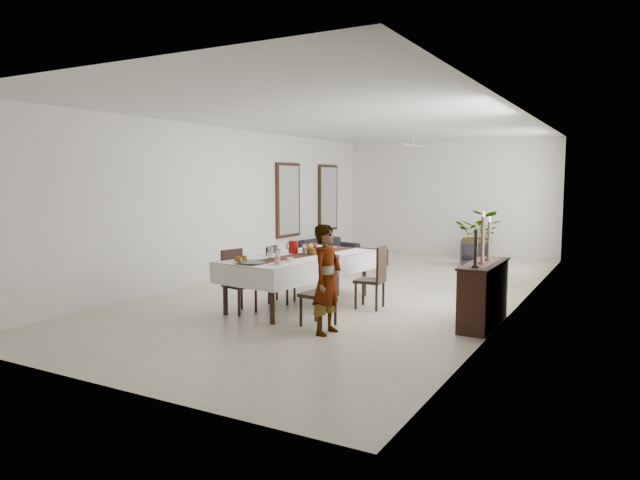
{
  "coord_description": "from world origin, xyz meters",
  "views": [
    {
      "loc": [
        4.65,
        -9.86,
        2.09
      ],
      "look_at": [
        -0.18,
        -1.17,
        1.05
      ],
      "focal_mm": 32.0,
      "sensor_mm": 36.0,
      "label": 1
    }
  ],
  "objects_px": {
    "woman": "(327,279)",
    "sofa": "(327,249)",
    "red_pitcher": "(293,247)",
    "sideboard_body": "(483,295)",
    "dining_table_top": "(300,258)"
  },
  "relations": [
    {
      "from": "woman",
      "to": "sofa",
      "type": "xyz_separation_m",
      "value": [
        -3.44,
        6.38,
        -0.47
      ]
    },
    {
      "from": "dining_table_top",
      "to": "woman",
      "type": "relative_size",
      "value": 1.77
    },
    {
      "from": "woman",
      "to": "sofa",
      "type": "relative_size",
      "value": 0.78
    },
    {
      "from": "red_pitcher",
      "to": "sideboard_body",
      "type": "bearing_deg",
      "value": -1.19
    },
    {
      "from": "woman",
      "to": "sideboard_body",
      "type": "bearing_deg",
      "value": -46.52
    },
    {
      "from": "woman",
      "to": "sideboard_body",
      "type": "distance_m",
      "value": 2.34
    },
    {
      "from": "sideboard_body",
      "to": "sofa",
      "type": "relative_size",
      "value": 0.77
    },
    {
      "from": "red_pitcher",
      "to": "woman",
      "type": "height_order",
      "value": "woman"
    },
    {
      "from": "red_pitcher",
      "to": "sofa",
      "type": "relative_size",
      "value": 0.12
    },
    {
      "from": "dining_table_top",
      "to": "red_pitcher",
      "type": "height_order",
      "value": "red_pitcher"
    },
    {
      "from": "dining_table_top",
      "to": "woman",
      "type": "bearing_deg",
      "value": -40.1
    },
    {
      "from": "dining_table_top",
      "to": "sideboard_body",
      "type": "relative_size",
      "value": 1.8
    },
    {
      "from": "dining_table_top",
      "to": "red_pitcher",
      "type": "bearing_deg",
      "value": 149.04
    },
    {
      "from": "woman",
      "to": "sideboard_body",
      "type": "relative_size",
      "value": 1.02
    },
    {
      "from": "dining_table_top",
      "to": "woman",
      "type": "height_order",
      "value": "woman"
    }
  ]
}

